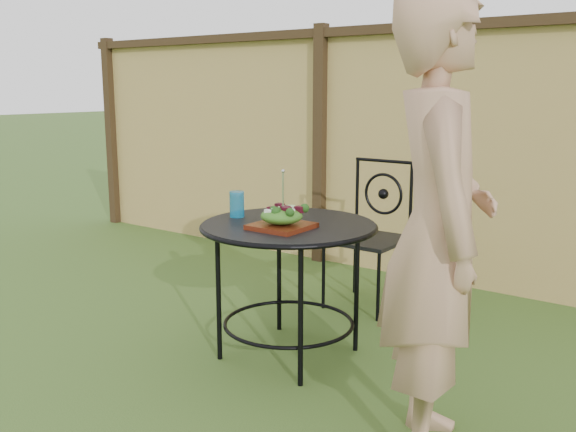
{
  "coord_description": "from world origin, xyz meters",
  "views": [
    {
      "loc": [
        1.55,
        -2.16,
        1.42
      ],
      "look_at": [
        -0.41,
        0.5,
        0.75
      ],
      "focal_mm": 40.0,
      "sensor_mm": 36.0,
      "label": 1
    }
  ],
  "objects_px": {
    "salad_plate": "(282,226)",
    "patio_table": "(289,249)",
    "patio_chair": "(371,230)",
    "diner": "(438,232)"
  },
  "relations": [
    {
      "from": "diner",
      "to": "salad_plate",
      "type": "bearing_deg",
      "value": 42.37
    },
    {
      "from": "diner",
      "to": "patio_table",
      "type": "bearing_deg",
      "value": 36.81
    },
    {
      "from": "patio_chair",
      "to": "diner",
      "type": "distance_m",
      "value": 1.77
    },
    {
      "from": "diner",
      "to": "salad_plate",
      "type": "xyz_separation_m",
      "value": [
        -0.94,
        0.27,
        -0.15
      ]
    },
    {
      "from": "patio_chair",
      "to": "diner",
      "type": "relative_size",
      "value": 0.54
    },
    {
      "from": "patio_table",
      "to": "patio_chair",
      "type": "distance_m",
      "value": 0.99
    },
    {
      "from": "salad_plate",
      "to": "patio_table",
      "type": "bearing_deg",
      "value": 110.13
    },
    {
      "from": "patio_chair",
      "to": "diner",
      "type": "xyz_separation_m",
      "value": [
        1.04,
        -1.38,
        0.38
      ]
    },
    {
      "from": "patio_table",
      "to": "salad_plate",
      "type": "height_order",
      "value": "salad_plate"
    },
    {
      "from": "patio_table",
      "to": "patio_chair",
      "type": "bearing_deg",
      "value": 93.29
    }
  ]
}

